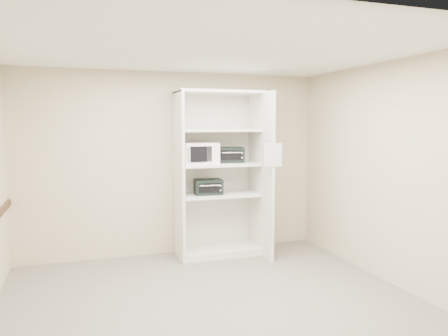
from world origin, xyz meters
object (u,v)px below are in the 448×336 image
object	(u,v)px
microwave	(199,153)
toaster_oven_lower	(208,187)
toaster_oven_upper	(230,155)
shelving_unit	(222,179)

from	to	relation	value
microwave	toaster_oven_lower	size ratio (longest dim) A/B	1.29
toaster_oven_upper	toaster_oven_lower	world-z (taller)	toaster_oven_upper
shelving_unit	toaster_oven_lower	size ratio (longest dim) A/B	6.17
shelving_unit	toaster_oven_upper	size ratio (longest dim) A/B	6.13
toaster_oven_upper	toaster_oven_lower	bearing A→B (deg)	-160.37
microwave	toaster_oven_upper	distance (m)	0.50
microwave	shelving_unit	bearing A→B (deg)	1.25
microwave	toaster_oven_upper	xyz separation A→B (m)	(0.50, 0.08, -0.04)
shelving_unit	toaster_oven_lower	distance (m)	0.24
shelving_unit	toaster_oven_upper	bearing A→B (deg)	20.22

